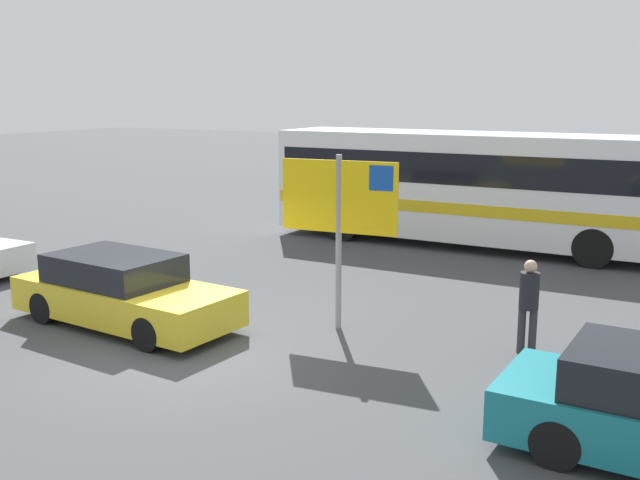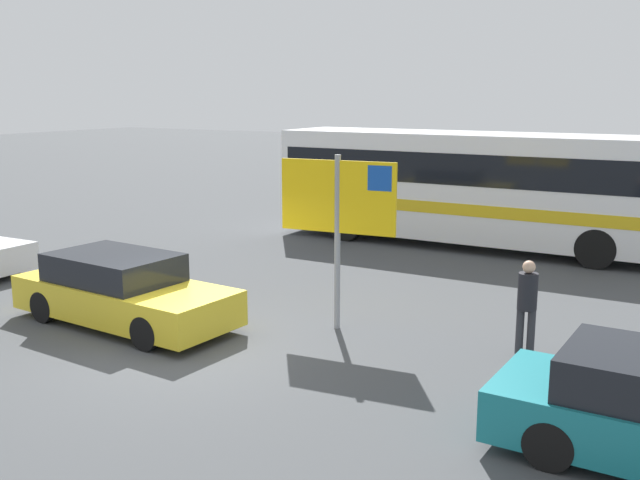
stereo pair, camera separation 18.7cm
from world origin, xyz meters
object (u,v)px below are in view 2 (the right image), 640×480
Objects in this scene: car_yellow at (122,291)px; pedestrian_by_bus at (527,300)px; bus_front_coach at (476,183)px; ferry_sign at (340,204)px.

car_yellow is 2.87× the size of pedestrian_by_bus.
bus_front_coach is 10.87m from car_yellow.
pedestrian_by_bus reaches higher than car_yellow.
pedestrian_by_bus is at bearing -66.12° from bus_front_coach.
ferry_sign is (0.28, -8.48, 0.54)m from bus_front_coach.
pedestrian_by_bus is at bearing 20.96° from car_yellow.
pedestrian_by_bus is (6.98, 2.13, 0.30)m from car_yellow.
pedestrian_by_bus is (3.60, -8.14, -0.85)m from bus_front_coach.
ferry_sign is at bearing 30.10° from car_yellow.
bus_front_coach is 7.05× the size of pedestrian_by_bus.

